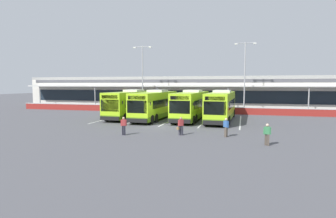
{
  "coord_description": "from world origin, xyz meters",
  "views": [
    {
      "loc": [
        8.66,
        -29.02,
        4.48
      ],
      "look_at": [
        0.13,
        3.0,
        1.6
      ],
      "focal_mm": 30.19,
      "sensor_mm": 36.0,
      "label": 1
    }
  ],
  "objects": [
    {
      "name": "ground_plane",
      "position": [
        0.0,
        0.0,
        0.0
      ],
      "size": [
        200.0,
        200.0,
        0.0
      ],
      "primitive_type": "plane",
      "color": "#4C4C51"
    },
    {
      "name": "red_barrier_wall",
      "position": [
        0.0,
        14.5,
        0.56
      ],
      "size": [
        60.0,
        0.4,
        1.1
      ],
      "color": "maroon",
      "rests_on": "ground"
    },
    {
      "name": "bay_stripe_centre",
      "position": [
        4.2,
        6.0,
        0.0
      ],
      "size": [
        0.14,
        13.0,
        0.01
      ],
      "primitive_type": "cube",
      "color": "silver",
      "rests_on": "ground"
    },
    {
      "name": "terminal_building",
      "position": [
        -0.0,
        26.91,
        3.01
      ],
      "size": [
        70.0,
        13.0,
        6.0
      ],
      "color": "beige",
      "rests_on": "ground"
    },
    {
      "name": "lamp_post_centre",
      "position": [
        8.82,
        16.71,
        6.29
      ],
      "size": [
        3.24,
        0.28,
        11.0
      ],
      "color": "#9E9EA3",
      "rests_on": "ground"
    },
    {
      "name": "pedestrian_in_dark_coat",
      "position": [
        -1.53,
        -6.07,
        0.87
      ],
      "size": [
        0.52,
        0.35,
        1.62
      ],
      "color": "black",
      "rests_on": "ground"
    },
    {
      "name": "bay_stripe_west",
      "position": [
        -4.2,
        6.0,
        0.0
      ],
      "size": [
        0.14,
        13.0,
        0.01
      ],
      "primitive_type": "cube",
      "color": "silver",
      "rests_on": "ground"
    },
    {
      "name": "coach_bus_right_centre",
      "position": [
        6.07,
        6.17,
        1.79
      ],
      "size": [
        3.21,
        12.23,
        3.78
      ],
      "color": "#9ED11E",
      "rests_on": "ground"
    },
    {
      "name": "coach_bus_left_centre",
      "position": [
        -2.32,
        5.77,
        1.79
      ],
      "size": [
        3.21,
        12.23,
        3.78
      ],
      "color": "#9ED11E",
      "rests_on": "ground"
    },
    {
      "name": "lamp_post_west",
      "position": [
        -8.01,
        16.66,
        6.29
      ],
      "size": [
        3.24,
        0.28,
        11.0
      ],
      "color": "#9E9EA3",
      "rests_on": "ground"
    },
    {
      "name": "coach_bus_leftmost",
      "position": [
        -6.1,
        6.82,
        1.79
      ],
      "size": [
        3.21,
        12.23,
        3.78
      ],
      "color": "#9ED11E",
      "rests_on": "ground"
    },
    {
      "name": "pedestrian_with_handbag",
      "position": [
        3.38,
        -4.84,
        0.86
      ],
      "size": [
        0.6,
        0.54,
        1.62
      ],
      "color": "#33333D",
      "rests_on": "ground"
    },
    {
      "name": "pedestrian_near_bin",
      "position": [
        7.3,
        -4.61,
        0.87
      ],
      "size": [
        0.5,
        0.41,
        1.62
      ],
      "color": "#4C4238",
      "rests_on": "ground"
    },
    {
      "name": "bay_stripe_far_west",
      "position": [
        -8.4,
        6.0,
        0.0
      ],
      "size": [
        0.14,
        13.0,
        0.01
      ],
      "primitive_type": "cube",
      "color": "silver",
      "rests_on": "ground"
    },
    {
      "name": "coach_bus_centre",
      "position": [
        2.28,
        6.5,
        1.79
      ],
      "size": [
        3.21,
        12.23,
        3.78
      ],
      "color": "#9ED11E",
      "rests_on": "ground"
    },
    {
      "name": "bay_stripe_mid_west",
      "position": [
        0.0,
        6.0,
        0.0
      ],
      "size": [
        0.14,
        13.0,
        0.01
      ],
      "primitive_type": "cube",
      "color": "silver",
      "rests_on": "ground"
    },
    {
      "name": "pedestrian_child",
      "position": [
        10.43,
        -7.32,
        0.87
      ],
      "size": [
        0.53,
        0.3,
        1.62
      ],
      "color": "#4C4238",
      "rests_on": "ground"
    },
    {
      "name": "bay_stripe_mid_east",
      "position": [
        8.4,
        6.0,
        0.0
      ],
      "size": [
        0.14,
        13.0,
        0.01
      ],
      "primitive_type": "cube",
      "color": "silver",
      "rests_on": "ground"
    }
  ]
}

